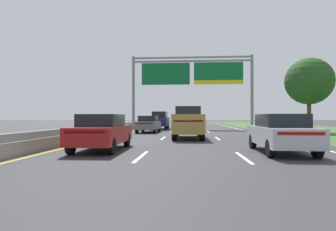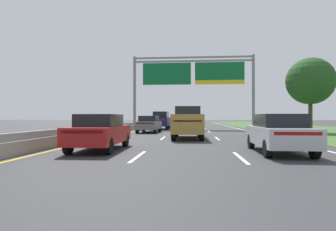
# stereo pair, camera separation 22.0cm
# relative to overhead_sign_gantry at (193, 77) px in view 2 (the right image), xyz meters

# --- Properties ---
(ground_plane) EXTENTS (220.00, 220.00, 0.00)m
(ground_plane) POSITION_rel_overhead_sign_gantry_xyz_m (-0.30, -0.11, -6.47)
(ground_plane) COLOR #333335
(lane_striping) EXTENTS (11.96, 106.00, 0.01)m
(lane_striping) POSITION_rel_overhead_sign_gantry_xyz_m (-0.30, -0.57, -6.47)
(lane_striping) COLOR white
(lane_striping) RESTS_ON ground
(grass_verge_right) EXTENTS (14.00, 110.00, 0.02)m
(grass_verge_right) POSITION_rel_overhead_sign_gantry_xyz_m (13.65, -0.11, -6.46)
(grass_verge_right) COLOR #3D602D
(grass_verge_right) RESTS_ON ground
(median_barrier_concrete) EXTENTS (0.60, 110.00, 0.85)m
(median_barrier_concrete) POSITION_rel_overhead_sign_gantry_xyz_m (-6.90, -0.11, -6.12)
(median_barrier_concrete) COLOR gray
(median_barrier_concrete) RESTS_ON ground
(overhead_sign_gantry) EXTENTS (15.06, 0.42, 9.10)m
(overhead_sign_gantry) POSITION_rel_overhead_sign_gantry_xyz_m (0.00, 0.00, 0.00)
(overhead_sign_gantry) COLOR gray
(overhead_sign_gantry) RESTS_ON ground
(pickup_truck_gold) EXTENTS (2.03, 5.41, 2.20)m
(pickup_truck_gold) POSITION_rel_overhead_sign_gantry_xyz_m (-0.44, -15.67, -5.40)
(pickup_truck_gold) COLOR #A38438
(pickup_truck_gold) RESTS_ON ground
(car_blue_centre_lane_sedan) EXTENTS (1.93, 4.45, 1.57)m
(car_blue_centre_lane_sedan) POSITION_rel_overhead_sign_gantry_xyz_m (-0.21, 5.38, -5.66)
(car_blue_centre_lane_sedan) COLOR navy
(car_blue_centre_lane_sedan) RESTS_ON ground
(car_grey_left_lane_sedan) EXTENTS (1.94, 4.45, 1.57)m
(car_grey_left_lane_sedan) POSITION_rel_overhead_sign_gantry_xyz_m (-4.18, -8.65, -5.66)
(car_grey_left_lane_sedan) COLOR slate
(car_grey_left_lane_sedan) RESTS_ON ground
(car_navy_left_lane_suv) EXTENTS (1.94, 4.72, 2.11)m
(car_navy_left_lane_suv) POSITION_rel_overhead_sign_gantry_xyz_m (-3.87, -0.75, -5.38)
(car_navy_left_lane_suv) COLOR #161E47
(car_navy_left_lane_suv) RESTS_ON ground
(car_silver_right_lane_sedan) EXTENTS (1.90, 4.43, 1.57)m
(car_silver_right_lane_sedan) POSITION_rel_overhead_sign_gantry_xyz_m (3.32, -23.12, -5.66)
(car_silver_right_lane_sedan) COLOR #B2B5BA
(car_silver_right_lane_sedan) RESTS_ON ground
(car_red_left_lane_sedan) EXTENTS (1.91, 4.44, 1.57)m
(car_red_left_lane_sedan) POSITION_rel_overhead_sign_gantry_xyz_m (-4.19, -22.78, -5.66)
(car_red_left_lane_sedan) COLOR maroon
(car_red_left_lane_sedan) RESTS_ON ground
(roadside_tree_mid) EXTENTS (4.36, 4.36, 7.00)m
(roadside_tree_mid) POSITION_rel_overhead_sign_gantry_xyz_m (10.88, -7.65, -1.67)
(roadside_tree_mid) COLOR #4C3823
(roadside_tree_mid) RESTS_ON ground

